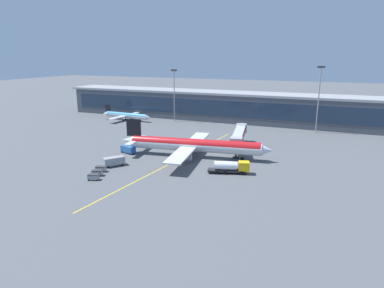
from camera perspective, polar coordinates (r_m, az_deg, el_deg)
name	(u,v)px	position (r m, az deg, el deg)	size (l,w,h in m)	color
ground_plane	(184,164)	(99.40, -1.27, -3.26)	(700.00, 700.00, 0.00)	#515459
apron_lead_in_line	(177,161)	(102.51, -2.55, -2.72)	(0.30, 80.00, 0.01)	yellow
terminal_building	(275,109)	(160.73, 13.50, 5.61)	(213.90, 16.78, 13.47)	#424751
main_airliner	(194,145)	(105.24, 0.26, -0.18)	(46.93, 37.74, 10.83)	silver
jet_bridge	(239,135)	(115.45, 7.75, 1.53)	(8.06, 24.61, 6.38)	#B2B7BC
fuel_tanker	(231,167)	(91.57, 6.47, -3.76)	(11.05, 5.65, 3.25)	#232326
lavatory_truck	(114,161)	(99.65, -12.61, -2.71)	(5.24, 6.06, 2.50)	gray
crew_van	(128,149)	(111.71, -10.47, -0.81)	(5.39, 3.40, 2.30)	#285B9E
baggage_cart_0	(93,177)	(90.01, -15.87, -5.21)	(3.02, 2.39, 1.48)	gray
baggage_cart_1	(97,173)	(92.89, -15.28, -4.55)	(3.02, 2.39, 1.48)	gray
baggage_cart_2	(101,169)	(95.79, -14.73, -3.94)	(3.02, 2.39, 1.48)	gray
commuter_jet_far	(126,115)	(169.00, -10.76, 4.66)	(27.57, 22.00, 6.82)	silver
apron_light_mast_0	(174,91)	(161.98, -2.94, 8.61)	(2.80, 0.50, 23.90)	gray
apron_light_mast_2	(319,95)	(145.89, 20.09, 7.59)	(2.80, 0.50, 26.13)	gray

